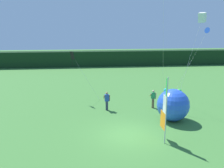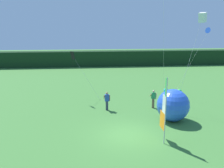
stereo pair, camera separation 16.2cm
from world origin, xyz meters
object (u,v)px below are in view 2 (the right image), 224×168
(banner_flag, at_px, (164,111))
(kite_blue_delta_2, at_px, (208,31))
(person_near_banner, at_px, (107,101))
(inflatable_balloon, at_px, (173,105))
(person_mid_field, at_px, (153,99))
(kite_white_box_1, at_px, (202,18))
(kite_black_diamond_3, at_px, (74,58))

(banner_flag, height_order, kite_blue_delta_2, kite_blue_delta_2)
(person_near_banner, xyz_separation_m, inflatable_balloon, (4.83, -2.82, 0.38))
(inflatable_balloon, bearing_deg, person_mid_field, 103.43)
(banner_flag, xyz_separation_m, person_near_banner, (-3.04, 6.11, -1.15))
(inflatable_balloon, bearing_deg, person_near_banner, 149.69)
(banner_flag, xyz_separation_m, kite_blue_delta_2, (6.72, 8.62, 4.59))
(person_mid_field, distance_m, inflatable_balloon, 3.10)
(person_near_banner, xyz_separation_m, person_mid_field, (4.11, 0.17, 0.00))
(inflatable_balloon, relative_size, kite_blue_delta_2, 0.35)
(inflatable_balloon, relative_size, kite_white_box_1, 0.30)
(person_near_banner, height_order, kite_black_diamond_3, kite_black_diamond_3)
(banner_flag, distance_m, inflatable_balloon, 3.82)
(kite_white_box_1, distance_m, kite_blue_delta_2, 4.20)
(person_near_banner, distance_m, kite_white_box_1, 10.19)
(inflatable_balloon, bearing_deg, kite_black_diamond_3, 141.61)
(banner_flag, height_order, kite_black_diamond_3, kite_black_diamond_3)
(banner_flag, distance_m, kite_blue_delta_2, 11.85)
(person_near_banner, bearing_deg, inflatable_balloon, -30.31)
(person_near_banner, height_order, inflatable_balloon, inflatable_balloon)
(inflatable_balloon, height_order, kite_white_box_1, kite_white_box_1)
(person_near_banner, xyz_separation_m, kite_white_box_1, (7.50, -0.84, 6.84))
(inflatable_balloon, bearing_deg, kite_blue_delta_2, 47.20)
(person_mid_field, xyz_separation_m, inflatable_balloon, (0.71, -2.99, 0.37))
(person_mid_field, relative_size, inflatable_balloon, 0.66)
(kite_white_box_1, bearing_deg, kite_black_diamond_3, 158.35)
(kite_white_box_1, bearing_deg, banner_flag, -130.28)
(person_mid_field, xyz_separation_m, kite_blue_delta_2, (5.65, 2.34, 5.73))
(person_near_banner, relative_size, kite_black_diamond_3, 0.34)
(inflatable_balloon, distance_m, kite_black_diamond_3, 10.22)
(person_near_banner, bearing_deg, kite_blue_delta_2, 14.43)
(banner_flag, distance_m, kite_white_box_1, 8.95)
(inflatable_balloon, xyz_separation_m, kite_blue_delta_2, (4.94, 5.33, 5.36))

